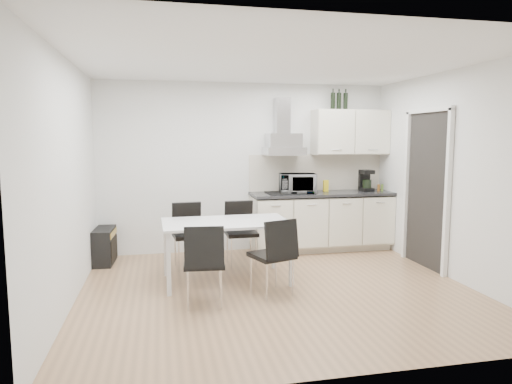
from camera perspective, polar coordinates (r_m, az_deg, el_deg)
The scene contains 15 objects.
ground at distance 5.45m, azimuth 2.71°, elevation -12.10°, with size 4.50×4.50×0.00m, color #A67E58.
wall_back at distance 7.12m, azimuth -1.28°, elevation 3.06°, with size 4.50×0.10×2.60m, color silver.
wall_front at distance 3.29m, azimuth 11.61°, elevation -1.46°, with size 4.50×0.10×2.60m, color silver.
wall_left at distance 5.10m, azimuth -22.50°, elevation 1.05°, with size 0.10×4.00×2.60m, color silver.
wall_right at distance 6.14m, azimuth 23.56°, elevation 1.89°, with size 0.10×4.00×2.60m, color silver.
ceiling at distance 5.22m, azimuth 2.87°, elevation 15.99°, with size 4.50×4.50×0.00m, color white.
doorway at distance 6.60m, azimuth 20.42°, elevation 0.15°, with size 0.08×1.04×2.10m, color white.
kitchenette at distance 7.23m, azimuth 8.45°, elevation -0.70°, with size 2.22×0.64×2.52m.
dining_table at distance 5.61m, azimuth -3.76°, elevation -4.39°, with size 1.56×0.91×0.75m.
chair_far_left at distance 6.27m, azimuth -8.35°, elevation -5.47°, with size 0.44×0.50×0.88m, color black, non-canonical shape.
chair_far_right at distance 6.35m, azimuth -1.85°, elevation -5.25°, with size 0.44×0.50×0.88m, color black, non-canonical shape.
chair_near_left at distance 4.89m, azimuth -6.49°, elevation -8.95°, with size 0.44×0.50×0.88m, color black, non-canonical shape.
chair_near_right at distance 5.18m, azimuth 1.97°, elevation -8.03°, with size 0.44×0.50×0.88m, color black, non-canonical shape.
guitar_amp at distance 6.81m, azimuth -18.41°, elevation -6.40°, with size 0.29×0.61×0.50m.
floor_speaker at distance 7.12m, azimuth -5.74°, elevation -6.51°, with size 0.16×0.14×0.26m, color black.
Camera 1 is at (-1.30, -4.99, 1.77)m, focal length 32.00 mm.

